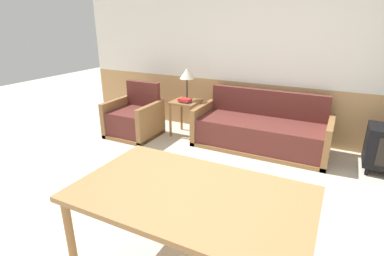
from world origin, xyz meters
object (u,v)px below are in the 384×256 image
at_px(couch, 260,132).
at_px(dining_table, 191,201).
at_px(side_table, 186,108).
at_px(table_lamp, 187,75).
at_px(armchair, 134,120).

distance_m(couch, dining_table, 2.67).
distance_m(side_table, table_lamp, 0.55).
height_order(side_table, table_lamp, table_lamp).
bearing_deg(couch, armchair, -168.28).
bearing_deg(armchair, table_lamp, 19.29).
bearing_deg(dining_table, table_lamp, 118.37).
xyz_separation_m(armchair, dining_table, (2.21, -2.21, 0.40)).
bearing_deg(armchair, dining_table, -58.97).
bearing_deg(couch, side_table, -179.63).
xyz_separation_m(armchair, table_lamp, (0.75, 0.49, 0.74)).
xyz_separation_m(couch, side_table, (-1.27, -0.01, 0.20)).
distance_m(armchair, table_lamp, 1.16).
relative_size(armchair, table_lamp, 1.66).
bearing_deg(armchair, side_table, 14.45).
xyz_separation_m(side_table, dining_table, (1.44, -2.63, 0.21)).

